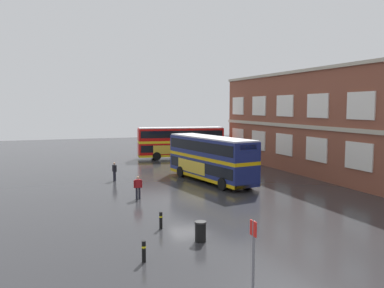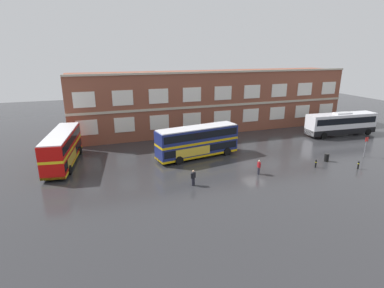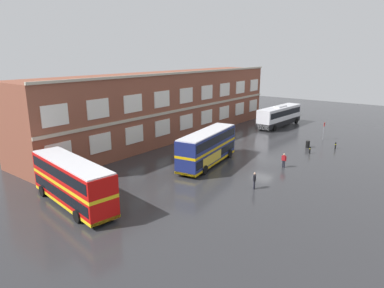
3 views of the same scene
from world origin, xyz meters
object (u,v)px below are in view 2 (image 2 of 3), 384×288
(second_passenger, at_px, (259,167))
(waiting_passenger, at_px, (193,177))
(safety_bollard_west, at_px, (316,164))
(safety_bollard_east, at_px, (358,165))
(double_decker_near, at_px, (62,148))
(station_litter_bin, at_px, (327,157))
(bus_stand_flag, at_px, (366,145))
(touring_coach, at_px, (341,124))
(double_decker_middle, at_px, (198,141))

(second_passenger, bearing_deg, waiting_passenger, -177.25)
(safety_bollard_west, height_order, safety_bollard_east, same)
(double_decker_near, height_order, station_litter_bin, double_decker_near)
(bus_stand_flag, height_order, safety_bollard_west, bus_stand_flag)
(bus_stand_flag, distance_m, safety_bollard_east, 5.35)
(touring_coach, relative_size, second_passenger, 7.14)
(touring_coach, relative_size, waiting_passenger, 7.14)
(second_passenger, xyz_separation_m, safety_bollard_east, (11.99, -2.46, -0.44))
(double_decker_middle, bearing_deg, waiting_passenger, -112.83)
(second_passenger, bearing_deg, safety_bollard_east, -11.62)
(double_decker_middle, relative_size, second_passenger, 6.63)
(bus_stand_flag, bearing_deg, safety_bollard_east, -144.55)
(double_decker_middle, relative_size, touring_coach, 0.93)
(double_decker_middle, distance_m, touring_coach, 26.18)
(station_litter_bin, height_order, safety_bollard_east, station_litter_bin)
(safety_bollard_east, bearing_deg, double_decker_middle, 148.45)
(station_litter_bin, bearing_deg, waiting_passenger, -176.14)
(double_decker_middle, bearing_deg, safety_bollard_east, -31.55)
(double_decker_near, bearing_deg, bus_stand_flag, -14.84)
(touring_coach, bearing_deg, station_litter_bin, -140.14)
(safety_bollard_east, bearing_deg, touring_coach, 53.05)
(double_decker_near, height_order, second_passenger, double_decker_near)
(second_passenger, xyz_separation_m, safety_bollard_west, (7.57, -0.43, -0.44))
(bus_stand_flag, relative_size, safety_bollard_west, 2.84)
(waiting_passenger, xyz_separation_m, bus_stand_flag, (24.22, 0.95, 0.70))
(double_decker_near, distance_m, bus_stand_flag, 38.56)
(double_decker_middle, distance_m, waiting_passenger, 8.86)
(safety_bollard_west, bearing_deg, double_decker_near, 159.18)
(second_passenger, relative_size, safety_bollard_west, 1.79)
(safety_bollard_east, bearing_deg, double_decker_near, 158.64)
(bus_stand_flag, bearing_deg, double_decker_middle, 161.08)
(waiting_passenger, xyz_separation_m, station_litter_bin, (18.30, 1.23, -0.41))
(second_passenger, height_order, safety_bollard_east, second_passenger)
(waiting_passenger, relative_size, bus_stand_flag, 0.63)
(station_litter_bin, distance_m, safety_bollard_west, 3.04)
(bus_stand_flag, xyz_separation_m, safety_bollard_east, (-4.26, -3.03, -1.14))
(double_decker_near, xyz_separation_m, bus_stand_flag, (37.27, -9.87, -0.51))
(waiting_passenger, bearing_deg, safety_bollard_east, -5.95)
(waiting_passenger, distance_m, station_litter_bin, 18.35)
(safety_bollard_west, bearing_deg, station_litter_bin, 24.88)
(safety_bollard_west, relative_size, safety_bollard_east, 1.00)
(double_decker_near, relative_size, double_decker_middle, 1.00)
(double_decker_near, distance_m, waiting_passenger, 17.00)
(touring_coach, height_order, waiting_passenger, touring_coach)
(waiting_passenger, bearing_deg, station_litter_bin, 3.86)
(bus_stand_flag, relative_size, station_litter_bin, 2.62)
(second_passenger, bearing_deg, safety_bollard_west, -3.24)
(waiting_passenger, height_order, safety_bollard_east, waiting_passenger)
(touring_coach, distance_m, second_passenger, 23.80)
(double_decker_middle, height_order, safety_bollard_east, double_decker_middle)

